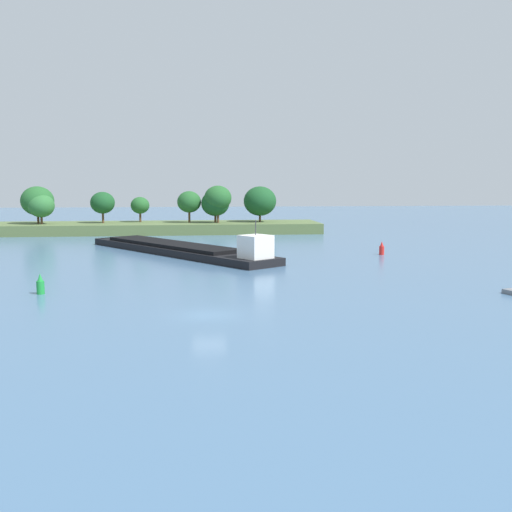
{
  "coord_description": "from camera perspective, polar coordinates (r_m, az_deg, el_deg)",
  "views": [
    {
      "loc": [
        -0.99,
        -44.2,
        10.13
      ],
      "look_at": [
        6.37,
        26.26,
        1.2
      ],
      "focal_mm": 41.21,
      "sensor_mm": 36.0,
      "label": 1
    }
  ],
  "objects": [
    {
      "name": "treeline_island",
      "position": [
        119.64,
        -10.27,
        3.62
      ],
      "size": [
        70.46,
        13.93,
        9.45
      ],
      "color": "#566B3D",
      "rests_on": "ground"
    },
    {
      "name": "ground_plane",
      "position": [
        45.36,
        -4.58,
        -5.74
      ],
      "size": [
        400.0,
        400.0,
        0.0
      ],
      "primitive_type": "plane",
      "color": "#476B8E"
    },
    {
      "name": "cargo_barge",
      "position": [
        83.56,
        -7.36,
        0.73
      ],
      "size": [
        27.26,
        34.7,
        5.59
      ],
      "color": "black",
      "rests_on": "ground"
    },
    {
      "name": "channel_buoy_green",
      "position": [
        56.94,
        -20.2,
        -2.68
      ],
      "size": [
        0.7,
        0.7,
        1.9
      ],
      "color": "green",
      "rests_on": "ground"
    },
    {
      "name": "channel_buoy_red",
      "position": [
        84.22,
        12.1,
        0.67
      ],
      "size": [
        0.7,
        0.7,
        1.9
      ],
      "color": "red",
      "rests_on": "ground"
    }
  ]
}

